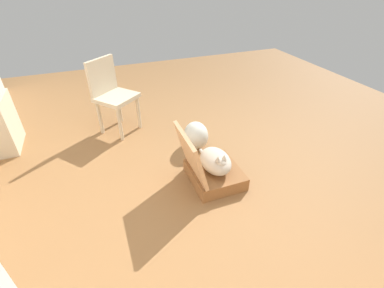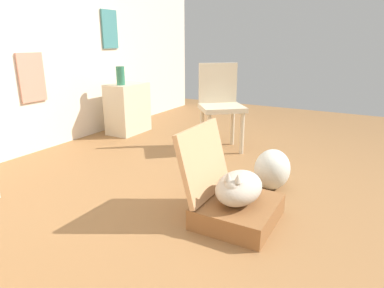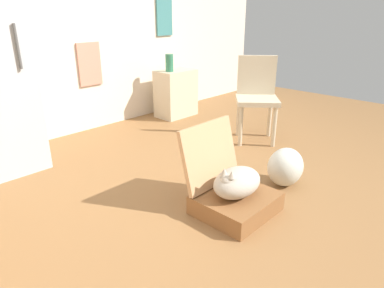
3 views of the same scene
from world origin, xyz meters
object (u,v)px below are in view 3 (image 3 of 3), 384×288
Objects in this scene: plastic_bag_white at (285,167)px; chair at (257,95)px; suitcase_base at (236,203)px; cat at (236,182)px; vase_tall at (169,63)px; side_table at (176,93)px.

plastic_bag_white is 0.36× the size of chair.
cat reaches higher than suitcase_base.
vase_tall is 0.24× the size of chair.
chair reaches higher than side_table.
vase_tall is (0.66, 2.09, 0.58)m from plastic_bag_white.
plastic_bag_white is 2.27m from side_table.
cat is 2.52m from side_table.
cat is (-0.01, 0.00, 0.17)m from suitcase_base.
suitcase_base is 2.52m from side_table.
side_table is at bearing 69.46° from plastic_bag_white.
vase_tall reaches higher than plastic_bag_white.
chair is (0.10, -1.28, -0.23)m from vase_tall.
suitcase_base is 1.63× the size of plastic_bag_white.
suitcase_base is 1.11× the size of cat.
side_table is (1.41, 2.08, 0.24)m from suitcase_base.
chair reaches higher than cat.
vase_tall is at bearing -168.73° from side_table.
chair is (-0.03, -1.31, 0.19)m from side_table.
plastic_bag_white is 1.17m from chair.
side_table is at bearing 55.83° from suitcase_base.
suitcase_base is at bearing 176.19° from plastic_bag_white.
suitcase_base is 2.51m from vase_tall.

